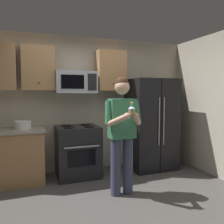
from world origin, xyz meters
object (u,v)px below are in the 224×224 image
Objects in this scene: microwave at (76,82)px; refrigerator at (151,124)px; oven_range at (78,151)px; cupcake at (132,110)px; person at (122,129)px; bowl_large_white at (23,125)px.

microwave is 0.41× the size of refrigerator.
oven_range is at bearing 178.50° from refrigerator.
oven_range is 1.63m from cupcake.
refrigerator reaches higher than oven_range.
oven_range is 5.36× the size of cupcake.
microwave is (0.00, 0.12, 1.26)m from oven_range.
person is at bearing -67.38° from microwave.
microwave is at bearing 173.97° from refrigerator.
microwave is 1.18m from bowl_large_white.
refrigerator is 1.41m from person.
refrigerator reaches higher than bowl_large_white.
bowl_large_white is at bearing -176.63° from microwave.
cupcake reaches higher than bowl_large_white.
bowl_large_white is (-0.93, -0.05, -0.73)m from microwave.
cupcake is (0.46, -1.44, -0.43)m from microwave.
bowl_large_white is 1.99m from cupcake.
bowl_large_white reaches higher than oven_range.
bowl_large_white is at bearing 135.09° from cupcake.
person is at bearing -137.39° from refrigerator.
cupcake is at bearing -90.00° from person.
oven_range is 1.56m from refrigerator.
oven_range is 1.07m from bowl_large_white.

